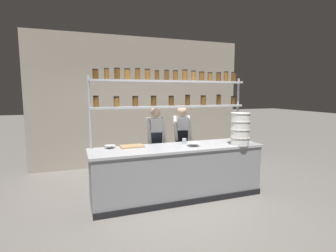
{
  "coord_description": "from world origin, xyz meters",
  "views": [
    {
      "loc": [
        -1.68,
        -4.11,
        1.85
      ],
      "look_at": [
        -0.11,
        0.2,
        1.26
      ],
      "focal_mm": 28.0,
      "sensor_mm": 36.0,
      "label": 1
    }
  ],
  "objects_px": {
    "spice_shelf_unit": "(171,94)",
    "prep_bowl_center_front": "(193,144)",
    "chef_center": "(182,139)",
    "prep_bowl_near_left": "(110,147)",
    "chef_left": "(156,141)",
    "serving_cup_front": "(184,141)",
    "container_stack": "(240,129)",
    "cutting_board": "(132,146)"
  },
  "relations": [
    {
      "from": "spice_shelf_unit",
      "to": "prep_bowl_center_front",
      "type": "bearing_deg",
      "value": -56.11
    },
    {
      "from": "spice_shelf_unit",
      "to": "chef_center",
      "type": "distance_m",
      "value": 1.1
    },
    {
      "from": "chef_center",
      "to": "prep_bowl_center_front",
      "type": "height_order",
      "value": "chef_center"
    },
    {
      "from": "prep_bowl_center_front",
      "to": "prep_bowl_near_left",
      "type": "bearing_deg",
      "value": 167.02
    },
    {
      "from": "spice_shelf_unit",
      "to": "chef_left",
      "type": "relative_size",
      "value": 1.84
    },
    {
      "from": "chef_center",
      "to": "serving_cup_front",
      "type": "distance_m",
      "value": 0.67
    },
    {
      "from": "chef_left",
      "to": "prep_bowl_center_front",
      "type": "xyz_separation_m",
      "value": [
        0.44,
        -0.77,
        0.06
      ]
    },
    {
      "from": "spice_shelf_unit",
      "to": "serving_cup_front",
      "type": "relative_size",
      "value": 27.9
    },
    {
      "from": "chef_center",
      "to": "prep_bowl_near_left",
      "type": "height_order",
      "value": "chef_center"
    },
    {
      "from": "chef_left",
      "to": "chef_center",
      "type": "xyz_separation_m",
      "value": [
        0.58,
        0.07,
        0.0
      ]
    },
    {
      "from": "container_stack",
      "to": "prep_bowl_near_left",
      "type": "xyz_separation_m",
      "value": [
        -2.2,
        0.5,
        -0.26
      ]
    },
    {
      "from": "chef_center",
      "to": "serving_cup_front",
      "type": "bearing_deg",
      "value": -100.41
    },
    {
      "from": "chef_left",
      "to": "prep_bowl_near_left",
      "type": "xyz_separation_m",
      "value": [
        -0.94,
        -0.45,
        0.05
      ]
    },
    {
      "from": "prep_bowl_near_left",
      "to": "prep_bowl_center_front",
      "type": "distance_m",
      "value": 1.42
    },
    {
      "from": "serving_cup_front",
      "to": "cutting_board",
      "type": "bearing_deg",
      "value": 174.48
    },
    {
      "from": "spice_shelf_unit",
      "to": "prep_bowl_center_front",
      "type": "height_order",
      "value": "spice_shelf_unit"
    },
    {
      "from": "prep_bowl_near_left",
      "to": "serving_cup_front",
      "type": "distance_m",
      "value": 1.31
    },
    {
      "from": "chef_left",
      "to": "prep_bowl_near_left",
      "type": "bearing_deg",
      "value": -147.75
    },
    {
      "from": "prep_bowl_center_front",
      "to": "serving_cup_front",
      "type": "xyz_separation_m",
      "value": [
        -0.08,
        0.21,
        0.02
      ]
    },
    {
      "from": "container_stack",
      "to": "prep_bowl_center_front",
      "type": "bearing_deg",
      "value": 167.43
    },
    {
      "from": "chef_center",
      "to": "chef_left",
      "type": "bearing_deg",
      "value": -164.61
    },
    {
      "from": "cutting_board",
      "to": "chef_left",
      "type": "bearing_deg",
      "value": 38.94
    },
    {
      "from": "serving_cup_front",
      "to": "container_stack",
      "type": "bearing_deg",
      "value": -23.55
    },
    {
      "from": "prep_bowl_near_left",
      "to": "chef_left",
      "type": "bearing_deg",
      "value": 25.47
    },
    {
      "from": "chef_center",
      "to": "cutting_board",
      "type": "distance_m",
      "value": 1.27
    },
    {
      "from": "container_stack",
      "to": "prep_bowl_near_left",
      "type": "bearing_deg",
      "value": 167.17
    },
    {
      "from": "chef_left",
      "to": "chef_center",
      "type": "distance_m",
      "value": 0.58
    },
    {
      "from": "spice_shelf_unit",
      "to": "chef_center",
      "type": "relative_size",
      "value": 1.84
    },
    {
      "from": "spice_shelf_unit",
      "to": "prep_bowl_center_front",
      "type": "relative_size",
      "value": 12.5
    },
    {
      "from": "spice_shelf_unit",
      "to": "chef_center",
      "type": "height_order",
      "value": "spice_shelf_unit"
    },
    {
      "from": "container_stack",
      "to": "serving_cup_front",
      "type": "bearing_deg",
      "value": 156.45
    },
    {
      "from": "spice_shelf_unit",
      "to": "prep_bowl_near_left",
      "type": "distance_m",
      "value": 1.42
    },
    {
      "from": "chef_center",
      "to": "prep_bowl_center_front",
      "type": "relative_size",
      "value": 6.8
    },
    {
      "from": "prep_bowl_center_front",
      "to": "cutting_board",
      "type": "bearing_deg",
      "value": 163.58
    },
    {
      "from": "cutting_board",
      "to": "serving_cup_front",
      "type": "height_order",
      "value": "serving_cup_front"
    },
    {
      "from": "cutting_board",
      "to": "chef_center",
      "type": "bearing_deg",
      "value": 24.93
    },
    {
      "from": "spice_shelf_unit",
      "to": "container_stack",
      "type": "bearing_deg",
      "value": -28.18
    },
    {
      "from": "chef_center",
      "to": "container_stack",
      "type": "bearing_deg",
      "value": -47.6
    },
    {
      "from": "cutting_board",
      "to": "prep_bowl_center_front",
      "type": "distance_m",
      "value": 1.06
    },
    {
      "from": "container_stack",
      "to": "prep_bowl_center_front",
      "type": "xyz_separation_m",
      "value": [
        -0.82,
        0.18,
        -0.26
      ]
    },
    {
      "from": "spice_shelf_unit",
      "to": "chef_center",
      "type": "bearing_deg",
      "value": 47.1
    },
    {
      "from": "chef_left",
      "to": "cutting_board",
      "type": "relative_size",
      "value": 3.93
    }
  ]
}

